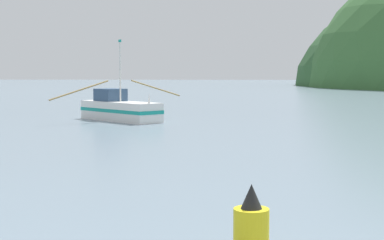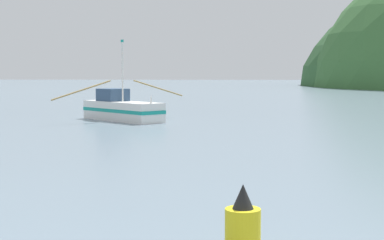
{
  "view_description": "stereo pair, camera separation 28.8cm",
  "coord_description": "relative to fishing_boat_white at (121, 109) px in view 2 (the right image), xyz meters",
  "views": [
    {
      "loc": [
        -1.99,
        -5.54,
        3.7
      ],
      "look_at": [
        -3.78,
        22.29,
        1.4
      ],
      "focal_mm": 53.76,
      "sensor_mm": 36.0,
      "label": 1
    },
    {
      "loc": [
        -1.7,
        -5.52,
        3.7
      ],
      "look_at": [
        -3.78,
        22.29,
        1.4
      ],
      "focal_mm": 53.76,
      "sensor_mm": 36.0,
      "label": 2
    }
  ],
  "objects": [
    {
      "name": "fishing_boat_white",
      "position": [
        0.0,
        0.0,
        0.0
      ],
      "size": [
        8.54,
        8.78,
        6.23
      ],
      "rotation": [
        0.0,
        0.0,
        5.51
      ],
      "color": "white",
      "rests_on": "ground"
    },
    {
      "name": "channel_buoy",
      "position": [
        8.94,
        -32.53,
        -0.29
      ],
      "size": [
        0.72,
        0.72,
        1.48
      ],
      "color": "yellow",
      "rests_on": "ground"
    }
  ]
}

